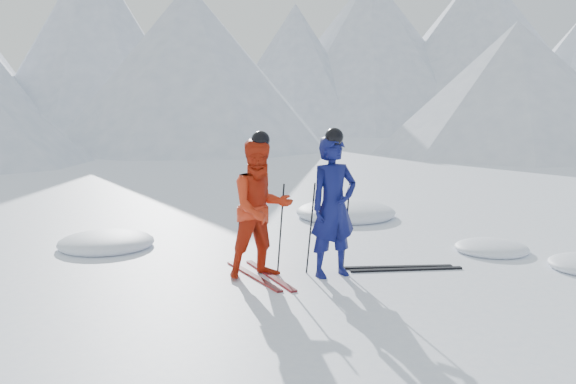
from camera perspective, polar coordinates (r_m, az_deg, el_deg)
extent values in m
plane|color=white|center=(9.66, 12.30, -6.66)|extent=(160.00, 160.00, 0.00)
cone|color=#B2BCD1|center=(50.15, -17.69, 13.22)|extent=(23.96, 23.96, 14.35)
cone|color=#B2BCD1|center=(60.16, -9.69, 11.43)|extent=(17.69, 17.69, 11.93)
cone|color=#B2BCD1|center=(52.93, 0.70, 11.42)|extent=(19.63, 19.63, 10.85)
cone|color=#B2BCD1|center=(57.20, 7.65, 12.76)|extent=(23.31, 23.31, 14.15)
cone|color=#B2BCD1|center=(59.25, 17.39, 12.66)|extent=(28.94, 28.94, 14.88)
cone|color=#B2BCD1|center=(32.56, 20.44, 9.10)|extent=(14.00, 14.00, 6.50)
cone|color=#B2BCD1|center=(34.83, -9.16, 11.47)|extent=(16.00, 16.00, 9.00)
imported|color=#0D1250|center=(8.67, 4.27, -1.38)|extent=(0.86, 0.71, 2.02)
imported|color=red|center=(8.60, -2.54, -1.57)|extent=(1.15, 1.01, 1.97)
cylinder|color=black|center=(8.82, 2.14, -3.42)|extent=(0.13, 0.09, 1.34)
cylinder|color=black|center=(9.02, 5.48, -3.18)|extent=(0.13, 0.08, 1.34)
cylinder|color=black|center=(8.89, -4.61, -3.43)|extent=(0.13, 0.10, 1.31)
cylinder|color=black|center=(8.84, -0.68, -3.47)|extent=(0.13, 0.09, 1.31)
cube|color=black|center=(8.81, -3.29, -7.83)|extent=(0.68, 1.62, 0.03)
cube|color=black|center=(8.83, -1.72, -7.78)|extent=(0.57, 1.66, 0.03)
cube|color=black|center=(9.40, 10.13, -6.92)|extent=(1.70, 0.19, 0.03)
cube|color=black|center=(9.29, 11.00, -7.12)|extent=(1.70, 0.13, 0.03)
ellipsoid|color=white|center=(11.04, -16.63, -4.95)|extent=(1.64, 1.64, 0.36)
ellipsoid|color=white|center=(10.81, 18.49, -5.31)|extent=(1.21, 1.21, 0.27)
ellipsoid|color=white|center=(13.43, 5.41, -2.33)|extent=(2.18, 2.18, 0.48)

